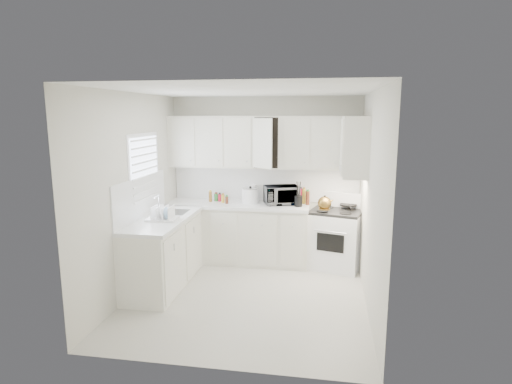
% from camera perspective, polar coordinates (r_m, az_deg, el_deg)
% --- Properties ---
extents(floor, '(3.20, 3.20, 0.00)m').
position_cam_1_polar(floor, '(5.60, -1.20, -13.99)').
color(floor, beige).
rests_on(floor, ground).
extents(ceiling, '(3.20, 3.20, 0.00)m').
position_cam_1_polar(ceiling, '(5.11, -1.32, 13.61)').
color(ceiling, white).
rests_on(ceiling, ground).
extents(wall_back, '(3.00, 0.00, 3.00)m').
position_cam_1_polar(wall_back, '(6.76, 1.24, 1.78)').
color(wall_back, beige).
rests_on(wall_back, ground).
extents(wall_front, '(3.00, 0.00, 3.00)m').
position_cam_1_polar(wall_front, '(3.69, -5.86, -5.64)').
color(wall_front, beige).
rests_on(wall_front, ground).
extents(wall_left, '(0.00, 3.20, 3.20)m').
position_cam_1_polar(wall_left, '(5.67, -16.33, -0.32)').
color(wall_left, beige).
rests_on(wall_left, ground).
extents(wall_right, '(0.00, 3.20, 3.20)m').
position_cam_1_polar(wall_right, '(5.15, 15.40, -1.34)').
color(wall_right, beige).
rests_on(wall_right, ground).
extents(window_blinds, '(0.06, 0.96, 1.06)m').
position_cam_1_polar(window_blinds, '(5.94, -14.83, 2.67)').
color(window_blinds, white).
rests_on(window_blinds, wall_left).
extents(lower_cabinets_back, '(2.22, 0.60, 0.90)m').
position_cam_1_polar(lower_cabinets_back, '(6.72, -2.46, -5.71)').
color(lower_cabinets_back, beige).
rests_on(lower_cabinets_back, floor).
extents(lower_cabinets_left, '(0.60, 1.60, 0.90)m').
position_cam_1_polar(lower_cabinets_left, '(5.94, -12.43, -8.14)').
color(lower_cabinets_left, beige).
rests_on(lower_cabinets_left, floor).
extents(countertop_back, '(2.24, 0.64, 0.05)m').
position_cam_1_polar(countertop_back, '(6.59, -2.51, -1.76)').
color(countertop_back, silver).
rests_on(countertop_back, lower_cabinets_back).
extents(countertop_left, '(0.64, 1.62, 0.05)m').
position_cam_1_polar(countertop_left, '(5.80, -12.52, -3.69)').
color(countertop_left, silver).
rests_on(countertop_left, lower_cabinets_left).
extents(backsplash_back, '(2.98, 0.02, 0.55)m').
position_cam_1_polar(backsplash_back, '(6.76, 1.23, 1.14)').
color(backsplash_back, silver).
rests_on(backsplash_back, wall_back).
extents(backsplash_left, '(0.02, 1.60, 0.55)m').
position_cam_1_polar(backsplash_left, '(5.86, -15.36, -0.69)').
color(backsplash_left, silver).
rests_on(backsplash_left, wall_left).
extents(upper_cabinets_back, '(3.00, 0.33, 0.80)m').
position_cam_1_polar(upper_cabinets_back, '(6.57, 1.05, 3.29)').
color(upper_cabinets_back, beige).
rests_on(upper_cabinets_back, wall_back).
extents(upper_cabinets_right, '(0.33, 0.90, 0.80)m').
position_cam_1_polar(upper_cabinets_right, '(5.90, 13.10, 2.21)').
color(upper_cabinets_right, beige).
rests_on(upper_cabinets_right, wall_right).
extents(sink, '(0.42, 0.38, 0.30)m').
position_cam_1_polar(sink, '(6.09, -11.36, -1.59)').
color(sink, gray).
rests_on(sink, countertop_left).
extents(stove, '(0.88, 0.79, 1.15)m').
position_cam_1_polar(stove, '(6.52, 10.77, -5.26)').
color(stove, white).
rests_on(stove, floor).
extents(tea_kettle, '(0.28, 0.24, 0.23)m').
position_cam_1_polar(tea_kettle, '(6.25, 9.30, -1.37)').
color(tea_kettle, olive).
rests_on(tea_kettle, stove).
extents(frying_pan, '(0.31, 0.46, 0.04)m').
position_cam_1_polar(frying_pan, '(6.59, 12.42, -1.65)').
color(frying_pan, black).
rests_on(frying_pan, stove).
extents(microwave, '(0.58, 0.44, 0.35)m').
position_cam_1_polar(microwave, '(6.51, 3.46, -0.13)').
color(microwave, gray).
rests_on(microwave, countertop_back).
extents(rice_cooker, '(0.33, 0.33, 0.27)m').
position_cam_1_polar(rice_cooker, '(6.59, -0.76, -0.34)').
color(rice_cooker, white).
rests_on(rice_cooker, countertop_back).
extents(paper_towel, '(0.12, 0.12, 0.27)m').
position_cam_1_polar(paper_towel, '(6.73, -0.42, -0.10)').
color(paper_towel, white).
rests_on(paper_towel, countertop_back).
extents(utensil_crock, '(0.15, 0.15, 0.39)m').
position_cam_1_polar(utensil_crock, '(6.35, 5.79, -0.23)').
color(utensil_crock, black).
rests_on(utensil_crock, countertop_back).
extents(dish_rack, '(0.40, 0.31, 0.21)m').
position_cam_1_polar(dish_rack, '(5.66, -12.65, -2.69)').
color(dish_rack, white).
rests_on(dish_rack, countertop_left).
extents(spice_left_0, '(0.06, 0.06, 0.13)m').
position_cam_1_polar(spice_left_0, '(6.81, -6.09, -0.65)').
color(spice_left_0, brown).
rests_on(spice_left_0, countertop_back).
extents(spice_left_1, '(0.06, 0.06, 0.13)m').
position_cam_1_polar(spice_left_1, '(6.70, -5.67, -0.82)').
color(spice_left_1, '#297D2F').
rests_on(spice_left_1, countertop_back).
extents(spice_left_2, '(0.06, 0.06, 0.13)m').
position_cam_1_polar(spice_left_2, '(6.77, -4.86, -0.69)').
color(spice_left_2, red).
rests_on(spice_left_2, countertop_back).
extents(spice_left_3, '(0.06, 0.06, 0.13)m').
position_cam_1_polar(spice_left_3, '(6.66, -4.42, -0.86)').
color(spice_left_3, gold).
rests_on(spice_left_3, countertop_back).
extents(spice_left_4, '(0.06, 0.06, 0.13)m').
position_cam_1_polar(spice_left_4, '(6.73, -3.62, -0.73)').
color(spice_left_4, '#5C2B1A').
rests_on(spice_left_4, countertop_back).
extents(sauce_right_0, '(0.06, 0.06, 0.19)m').
position_cam_1_polar(sauce_right_0, '(6.61, 6.05, -0.72)').
color(sauce_right_0, red).
rests_on(sauce_right_0, countertop_back).
extents(sauce_right_1, '(0.06, 0.06, 0.19)m').
position_cam_1_polar(sauce_right_1, '(6.55, 6.50, -0.83)').
color(sauce_right_1, gold).
rests_on(sauce_right_1, countertop_back).
extents(sauce_right_2, '(0.06, 0.06, 0.19)m').
position_cam_1_polar(sauce_right_2, '(6.60, 7.00, -0.75)').
color(sauce_right_2, '#5C2B1A').
rests_on(sauce_right_2, countertop_back).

